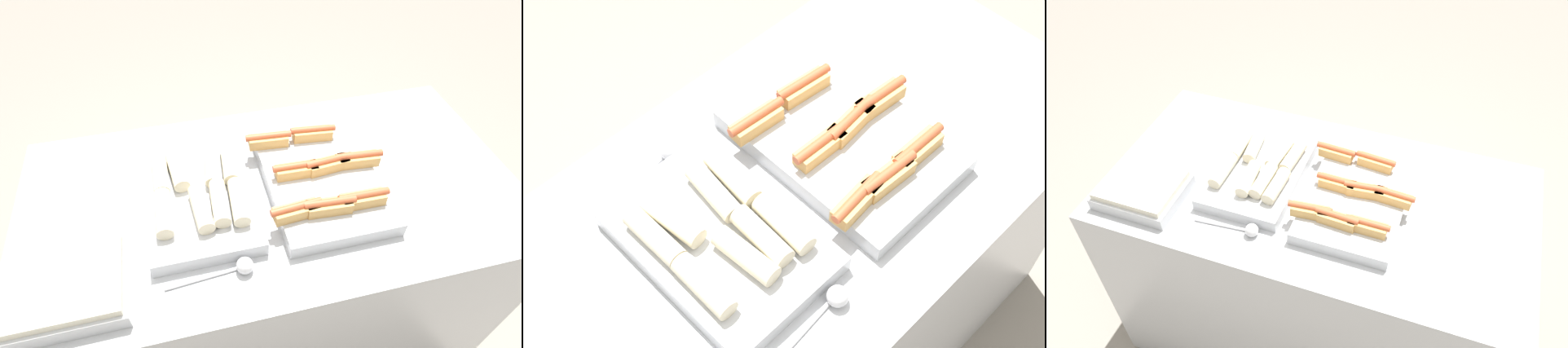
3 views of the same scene
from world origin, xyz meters
TOP-DOWN VIEW (x-y plane):
  - ground_plane at (0.00, 0.00)m, footprint 12.00×12.00m
  - counter at (0.00, 0.00)m, footprint 1.55×0.80m
  - tray_hotdogs at (0.15, -0.00)m, footprint 0.40×0.51m
  - tray_wraps at (-0.22, -0.00)m, footprint 0.31×0.46m
  - tray_side_front at (-0.58, -0.23)m, footprint 0.29×0.24m
  - serving_spoon_near at (-0.16, -0.26)m, footprint 0.24×0.05m
  - serving_spoon_far at (-0.17, 0.26)m, footprint 0.22×0.05m

SIDE VIEW (x-z plane):
  - ground_plane at x=0.00m, z-range 0.00..0.00m
  - counter at x=0.00m, z-range 0.00..0.94m
  - serving_spoon_near at x=-0.16m, z-range 0.94..0.99m
  - serving_spoon_far at x=-0.17m, z-range 0.94..0.99m
  - tray_hotdogs at x=0.15m, z-range 0.93..1.03m
  - tray_side_front at x=-0.58m, z-range 0.94..1.02m
  - tray_wraps at x=-0.22m, z-range 0.93..1.03m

